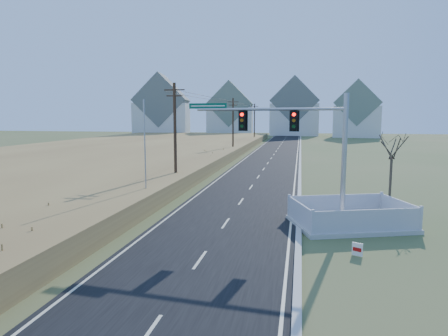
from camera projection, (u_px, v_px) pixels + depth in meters
ground at (210, 246)px, 19.12m from camera, size 260.00×260.00×0.00m
road at (275, 152)px, 67.81m from camera, size 8.00×180.00×0.06m
curb at (300, 153)px, 67.02m from camera, size 0.30×180.00×0.18m
reed_marsh at (118, 152)px, 62.47m from camera, size 38.00×110.00×1.30m
utility_pole_near at (175, 134)px, 34.33m from camera, size 1.80×0.26×9.00m
utility_pole_mid at (233, 125)px, 63.55m from camera, size 1.80×0.26×9.00m
utility_pole_far at (254, 122)px, 92.76m from camera, size 1.80×0.26×9.00m
condo_nw at (162, 111)px, 122.60m from camera, size 17.69×13.38×19.05m
condo_nnw at (230, 114)px, 126.75m from camera, size 14.93×11.17×17.03m
condo_n at (294, 111)px, 126.82m from camera, size 15.27×10.20×18.54m
condo_ne at (357, 114)px, 115.77m from camera, size 14.12×10.51×16.52m
traffic_signal_mast at (309, 146)px, 22.26m from camera, size 9.31×1.21×7.44m
fence_enclosure at (350, 221)px, 22.58m from camera, size 7.28×6.05×1.43m
open_sign at (357, 249)px, 17.73m from camera, size 0.45×0.26×0.59m
flagpole at (145, 165)px, 27.07m from camera, size 0.33×0.33×7.31m
bare_tree at (392, 145)px, 25.65m from camera, size 2.04×2.04×5.41m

